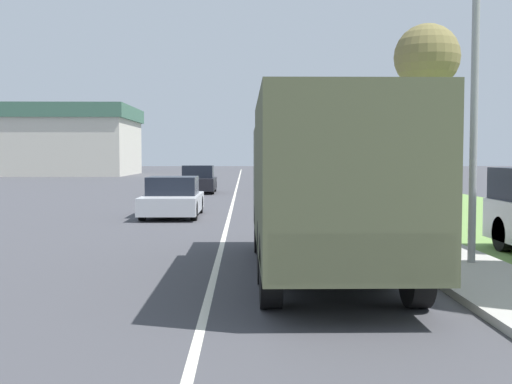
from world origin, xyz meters
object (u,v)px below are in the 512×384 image
(military_truck, at_px, (323,180))
(car_second_ahead, at_px, (198,181))
(car_nearest_ahead, at_px, (173,198))
(lamp_post, at_px, (463,54))

(military_truck, bearing_deg, car_second_ahead, 99.06)
(military_truck, relative_size, car_nearest_ahead, 1.83)
(car_second_ahead, distance_m, lamp_post, 25.42)
(military_truck, xyz_separation_m, car_second_ahead, (-3.99, 25.01, -0.98))
(car_nearest_ahead, height_order, car_second_ahead, car_second_ahead)
(military_truck, relative_size, lamp_post, 1.21)
(military_truck, distance_m, lamp_post, 3.53)
(military_truck, height_order, lamp_post, lamp_post)
(military_truck, height_order, car_nearest_ahead, military_truck)
(military_truck, xyz_separation_m, lamp_post, (2.62, 0.68, 2.27))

